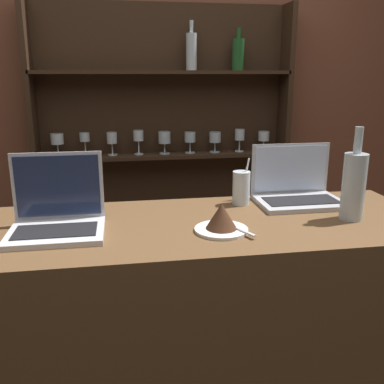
# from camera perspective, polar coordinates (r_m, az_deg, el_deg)

# --- Properties ---
(bar_counter) EXTENTS (1.67, 0.59, 1.04)m
(bar_counter) POSITION_cam_1_polar(r_m,az_deg,el_deg) (1.70, 0.15, -20.86)
(bar_counter) COLOR brown
(bar_counter) RESTS_ON ground_plane
(back_wall) EXTENTS (7.00, 0.06, 2.70)m
(back_wall) POSITION_cam_1_polar(r_m,az_deg,el_deg) (2.65, -4.59, 11.64)
(back_wall) COLOR brown
(back_wall) RESTS_ON ground_plane
(back_shelf) EXTENTS (1.50, 0.18, 1.92)m
(back_shelf) POSITION_cam_1_polar(r_m,az_deg,el_deg) (2.62, -3.59, 3.80)
(back_shelf) COLOR #332114
(back_shelf) RESTS_ON ground_plane
(laptop_near) EXTENTS (0.29, 0.23, 0.24)m
(laptop_near) POSITION_cam_1_polar(r_m,az_deg,el_deg) (1.43, -17.55, -2.92)
(laptop_near) COLOR silver
(laptop_near) RESTS_ON bar_counter
(laptop_far) EXTENTS (0.33, 0.23, 0.22)m
(laptop_far) POSITION_cam_1_polar(r_m,az_deg,el_deg) (1.73, 13.75, 0.26)
(laptop_far) COLOR #ADADB2
(laptop_far) RESTS_ON bar_counter
(cake_plate) EXTENTS (0.17, 0.18, 0.09)m
(cake_plate) POSITION_cam_1_polar(r_m,az_deg,el_deg) (1.36, 3.96, -3.70)
(cake_plate) COLOR silver
(cake_plate) RESTS_ON bar_counter
(water_glass) EXTENTS (0.07, 0.07, 0.18)m
(water_glass) POSITION_cam_1_polar(r_m,az_deg,el_deg) (1.65, 6.58, 0.56)
(water_glass) COLOR silver
(water_glass) RESTS_ON bar_counter
(wine_bottle_clear) EXTENTS (0.08, 0.08, 0.32)m
(wine_bottle_clear) POSITION_cam_1_polar(r_m,az_deg,el_deg) (1.55, 20.76, 0.89)
(wine_bottle_clear) COLOR #B2C1C6
(wine_bottle_clear) RESTS_ON bar_counter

